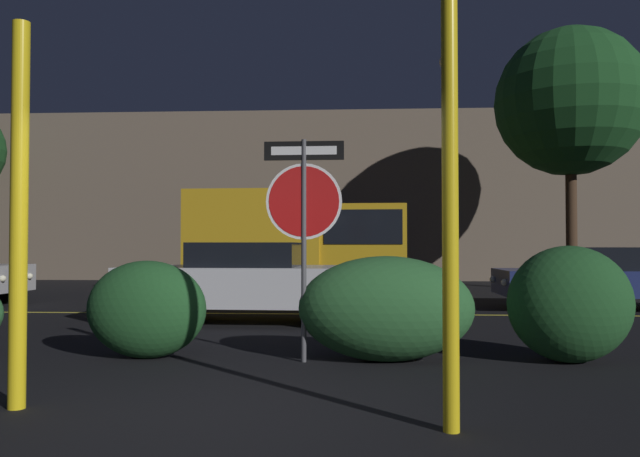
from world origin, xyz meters
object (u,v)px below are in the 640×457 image
object	(u,v)px
hedge_bush_2	(386,308)
passing_car_3	(607,278)
hedge_bush_1	(147,309)
stop_sign	(304,204)
yellow_pole_left	(19,214)
hedge_bush_3	(570,304)
yellow_pole_right	(450,187)
street_lamp	(448,132)
delivery_truck	(300,238)
tree_0	(570,102)
passing_car_2	(253,281)

from	to	relation	value
hedge_bush_2	passing_car_3	world-z (taller)	passing_car_3
hedge_bush_1	stop_sign	bearing A→B (deg)	-4.00
yellow_pole_left	hedge_bush_3	size ratio (longest dim) A/B	2.28
yellow_pole_right	street_lamp	world-z (taller)	street_lamp
street_lamp	hedge_bush_1	bearing A→B (deg)	-117.08
yellow_pole_right	delivery_truck	xyz separation A→B (m)	(-2.18, 12.59, -0.22)
yellow_pole_left	tree_0	bearing A→B (deg)	56.15
stop_sign	yellow_pole_left	distance (m)	3.10
yellow_pole_left	yellow_pole_right	world-z (taller)	yellow_pole_right
hedge_bush_2	stop_sign	bearing A→B (deg)	-174.00
yellow_pole_left	hedge_bush_2	world-z (taller)	yellow_pole_left
hedge_bush_1	passing_car_2	distance (m)	3.65
passing_car_3	tree_0	bearing A→B (deg)	-11.27
yellow_pole_left	tree_0	world-z (taller)	tree_0
tree_0	hedge_bush_2	bearing A→B (deg)	-117.84
stop_sign	passing_car_2	distance (m)	4.06
yellow_pole_left	hedge_bush_1	distance (m)	2.54
hedge_bush_2	street_lamp	distance (m)	10.90
yellow_pole_right	hedge_bush_1	bearing A→B (deg)	139.07
hedge_bush_2	delivery_truck	bearing A→B (deg)	100.63
hedge_bush_1	street_lamp	bearing A→B (deg)	62.92
stop_sign	yellow_pole_right	xyz separation A→B (m)	(1.28, -2.62, -0.06)
passing_car_2	street_lamp	size ratio (longest dim) A/B	0.70
hedge_bush_2	tree_0	xyz separation A→B (m)	(6.03, 11.42, 4.96)
yellow_pole_right	street_lamp	distance (m)	13.09
yellow_pole_left	hedge_bush_2	bearing A→B (deg)	35.78
stop_sign	passing_car_3	distance (m)	8.56
yellow_pole_left	delivery_truck	distance (m)	12.21
yellow_pole_right	hedge_bush_3	bearing A→B (deg)	57.15
yellow_pole_left	tree_0	size ratio (longest dim) A/B	0.41
yellow_pole_right	delivery_truck	distance (m)	12.78
passing_car_2	hedge_bush_2	bearing A→B (deg)	32.58
passing_car_3	tree_0	xyz separation A→B (m)	(1.13, 5.39, 4.91)
hedge_bush_2	yellow_pole_left	bearing A→B (deg)	-144.22
yellow_pole_left	hedge_bush_1	xyz separation A→B (m)	(0.31, 2.30, -1.03)
yellow_pole_right	passing_car_2	size ratio (longest dim) A/B	0.76
stop_sign	hedge_bush_1	distance (m)	2.27
hedge_bush_2	delivery_truck	size ratio (longest dim) A/B	0.34
stop_sign	delivery_truck	bearing A→B (deg)	96.32
hedge_bush_3	street_lamp	distance (m)	10.62
passing_car_3	tree_0	size ratio (longest dim) A/B	0.58
passing_car_2	yellow_pole_right	bearing A→B (deg)	23.22
stop_sign	passing_car_3	bearing A→B (deg)	47.46
hedge_bush_2	hedge_bush_3	bearing A→B (deg)	0.68
stop_sign	hedge_bush_3	xyz separation A→B (m)	(3.05, 0.12, -1.16)
stop_sign	hedge_bush_2	size ratio (longest dim) A/B	1.26
passing_car_2	street_lamp	xyz separation A→B (m)	(4.37, 6.34, 3.74)
tree_0	delivery_truck	bearing A→B (deg)	-168.85
delivery_truck	street_lamp	world-z (taller)	street_lamp
delivery_truck	street_lamp	size ratio (longest dim) A/B	0.90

